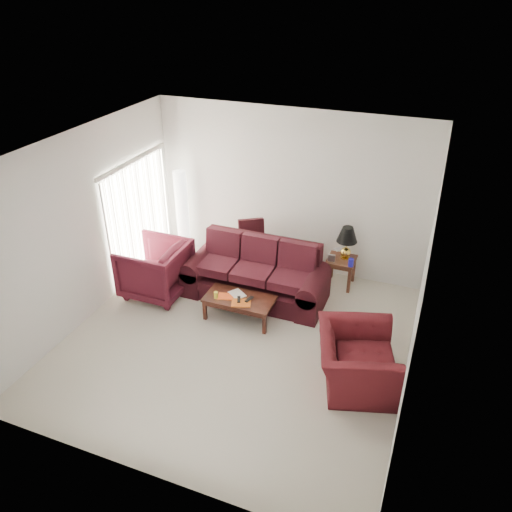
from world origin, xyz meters
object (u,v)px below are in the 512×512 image
Objects in this scene: sofa at (255,272)px; armchair_right at (356,360)px; coffee_table at (240,308)px; end_table at (340,272)px; armchair_left at (155,269)px; floor_lamp at (182,213)px.

armchair_right is at bearing -39.10° from sofa.
end_table is at bearing 69.41° from coffee_table.
sofa is at bearing 37.73° from armchair_right.
end_table is 2.04m from coffee_table.
armchair_left is at bearing -166.53° from sofa.
armchair_left is 0.94× the size of coffee_table.
end_table is (1.28, 0.91, -0.23)m from sofa.
armchair_right is at bearing 75.26° from armchair_left.
sofa is 2.05× the size of armchair_right.
coffee_table is at bearing 83.96° from armchair_left.
armchair_left is 1.68m from coffee_table.
armchair_left reaches higher than end_table.
sofa is 2.30× the size of armchair_left.
armchair_left is at bearing 58.86° from armchair_right.
floor_lamp is 2.58m from coffee_table.
armchair_left is at bearing -167.15° from coffee_table.
floor_lamp is at bearing 149.55° from sofa.
sofa reaches higher than end_table.
floor_lamp is 1.65× the size of armchair_left.
sofa reaches higher than armchair_left.
end_table is 0.51× the size of armchair_left.
armchair_left is at bearing -80.77° from floor_lamp.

